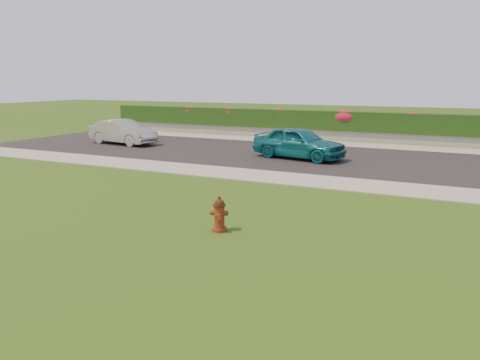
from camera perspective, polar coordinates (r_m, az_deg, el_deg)
The scene contains 14 objects.
ground at distance 8.89m, azimuth -12.50°, elevation -10.93°, with size 120.00×120.00×0.00m, color black.
street_far at distance 23.03m, azimuth -0.87°, elevation 3.52°, with size 26.00×8.00×0.04m, color black.
sidewalk_far at distance 19.31m, azimuth -10.18°, elevation 1.67°, with size 24.00×2.00×0.04m, color gray.
sidewalk_beyond at distance 26.34m, azimuth 11.90°, elevation 4.34°, with size 34.00×2.00×0.04m, color gray.
retaining_wall at distance 27.76m, azimuth 12.68°, elevation 5.27°, with size 34.00×0.40×0.60m, color gray.
hedge at distance 27.77m, azimuth 12.81°, elevation 7.03°, with size 32.00×0.90×1.10m, color black.
fire_hydrant at distance 10.83m, azimuth -2.54°, elevation -4.27°, with size 0.43×0.41×0.82m.
sedan_teal at distance 20.87m, azimuth 7.18°, elevation 4.56°, with size 1.67×4.15×1.42m, color #0D5E69.
sedan_silver at distance 26.26m, azimuth -14.07°, elevation 5.70°, with size 1.39×3.98×1.31m, color #9B9EA2.
flower_clump_a at distance 31.65m, azimuth -6.12°, elevation 8.43°, with size 1.12×0.72×0.56m, color #B81F33.
flower_clump_b at distance 30.19m, azimuth -1.25°, elevation 8.32°, with size 1.13×0.73×0.56m, color #B81F33.
flower_clump_c at distance 28.82m, azimuth 4.85°, elevation 8.12°, with size 1.09×0.70×0.55m, color #B81F33.
flower_clump_d at distance 27.67m, azimuth 12.68°, elevation 7.54°, with size 1.49×0.96×0.74m, color #B81F33.
flower_clump_e at distance 27.07m, azimuth 20.33°, elevation 7.17°, with size 1.08×0.70×0.54m, color #B81F33.
Camera 1 is at (5.15, -6.39, 3.42)m, focal length 35.00 mm.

